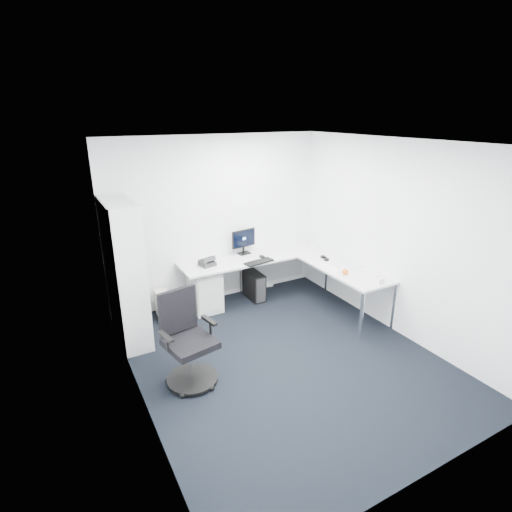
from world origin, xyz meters
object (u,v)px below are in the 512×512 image
task_chair (190,341)px  monitor (244,242)px  l_desk (267,284)px  bookshelf (125,273)px  laptop (352,258)px

task_chair → monitor: monitor is taller
l_desk → task_chair: (-1.77, -1.30, 0.18)m
bookshelf → task_chair: (0.41, -1.35, -0.43)m
task_chair → laptop: task_chair is taller
laptop → task_chair: bearing=-163.2°
bookshelf → monitor: 2.09m
l_desk → bookshelf: bookshelf is taller
monitor → laptop: monitor is taller
l_desk → bookshelf: 2.26m
monitor → bookshelf: bearing=-175.6°
l_desk → bookshelf: (-2.17, 0.05, 0.61)m
l_desk → monitor: size_ratio=5.79×
task_chair → monitor: bearing=37.5°
monitor → laptop: size_ratio=1.31×
bookshelf → task_chair: size_ratio=1.77×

